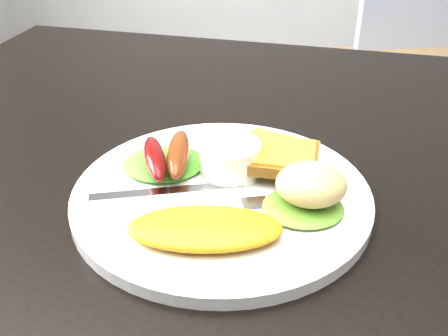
{
  "coord_description": "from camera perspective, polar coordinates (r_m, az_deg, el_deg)",
  "views": [
    {
      "loc": [
        0.01,
        -0.52,
        1.05
      ],
      "look_at": [
        -0.09,
        -0.09,
        0.78
      ],
      "focal_mm": 42.0,
      "sensor_mm": 36.0,
      "label": 1
    }
  ],
  "objects": [
    {
      "name": "ramekin",
      "position": [
        0.53,
        0.67,
        0.95
      ],
      "size": [
        0.07,
        0.07,
        0.04
      ],
      "primitive_type": "cylinder",
      "rotation": [
        0.0,
        0.0,
        -0.13
      ],
      "color": "white",
      "rests_on": "plate"
    },
    {
      "name": "toast_b",
      "position": [
        0.54,
        6.64,
        1.1
      ],
      "size": [
        0.07,
        0.07,
        0.01
      ],
      "primitive_type": "cube",
      "rotation": [
        0.0,
        0.0,
        0.04
      ],
      "color": "#8F5518",
      "rests_on": "toast_a"
    },
    {
      "name": "toast_a",
      "position": [
        0.57,
        4.89,
        1.89
      ],
      "size": [
        0.08,
        0.08,
        0.01
      ],
      "primitive_type": "cube",
      "rotation": [
        0.0,
        0.0,
        -0.27
      ],
      "color": "brown",
      "rests_on": "plate"
    },
    {
      "name": "sausage_b",
      "position": [
        0.54,
        -4.98,
        1.59
      ],
      "size": [
        0.05,
        0.1,
        0.02
      ],
      "primitive_type": "ellipsoid",
      "rotation": [
        0.0,
        0.0,
        0.25
      ],
      "color": "brown",
      "rests_on": "lettuce_left"
    },
    {
      "name": "plate",
      "position": [
        0.52,
        -0.26,
        -3.0
      ],
      "size": [
        0.29,
        0.29,
        0.01
      ],
      "primitive_type": "cylinder",
      "color": "white",
      "rests_on": "dining_table"
    },
    {
      "name": "lettuce_right",
      "position": [
        0.49,
        8.57,
        -4.28
      ],
      "size": [
        0.09,
        0.08,
        0.01
      ],
      "primitive_type": "ellipsoid",
      "rotation": [
        0.0,
        0.0,
        0.17
      ],
      "color": "#548C18",
      "rests_on": "plate"
    },
    {
      "name": "omelette",
      "position": [
        0.45,
        -2.09,
        -6.56
      ],
      "size": [
        0.15,
        0.09,
        0.02
      ],
      "primitive_type": "ellipsoid",
      "rotation": [
        0.0,
        0.0,
        0.23
      ],
      "color": "yellow",
      "rests_on": "plate"
    },
    {
      "name": "dining_table",
      "position": [
        0.61,
        10.48,
        -0.75
      ],
      "size": [
        1.2,
        0.8,
        0.04
      ],
      "primitive_type": "cube",
      "color": "black",
      "rests_on": "ground"
    },
    {
      "name": "lettuce_left",
      "position": [
        0.56,
        -6.54,
        0.53
      ],
      "size": [
        0.11,
        0.1,
        0.01
      ],
      "primitive_type": "ellipsoid",
      "rotation": [
        0.0,
        0.0,
        0.37
      ],
      "color": "#34931B",
      "rests_on": "plate"
    },
    {
      "name": "potato_salad",
      "position": [
        0.49,
        9.46,
        -1.75
      ],
      "size": [
        0.08,
        0.08,
        0.04
      ],
      "primitive_type": "ellipsoid",
      "rotation": [
        0.0,
        0.0,
        0.27
      ],
      "color": "beige",
      "rests_on": "lettuce_right"
    },
    {
      "name": "fork",
      "position": [
        0.52,
        -6.2,
        -2.6
      ],
      "size": [
        0.14,
        0.07,
        0.0
      ],
      "primitive_type": "cube",
      "rotation": [
        0.0,
        0.0,
        0.4
      ],
      "color": "#ADAFB7",
      "rests_on": "plate"
    },
    {
      "name": "dining_chair",
      "position": [
        1.78,
        20.33,
        9.65
      ],
      "size": [
        0.55,
        0.55,
        0.05
      ],
      "primitive_type": "cube",
      "rotation": [
        0.0,
        0.0,
        0.37
      ],
      "color": "tan",
      "rests_on": "ground"
    },
    {
      "name": "sausage_a",
      "position": [
        0.54,
        -7.54,
        1.09
      ],
      "size": [
        0.06,
        0.09,
        0.02
      ],
      "primitive_type": "ellipsoid",
      "rotation": [
        0.0,
        0.0,
        0.46
      ],
      "color": "#5E0909",
      "rests_on": "lettuce_left"
    }
  ]
}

